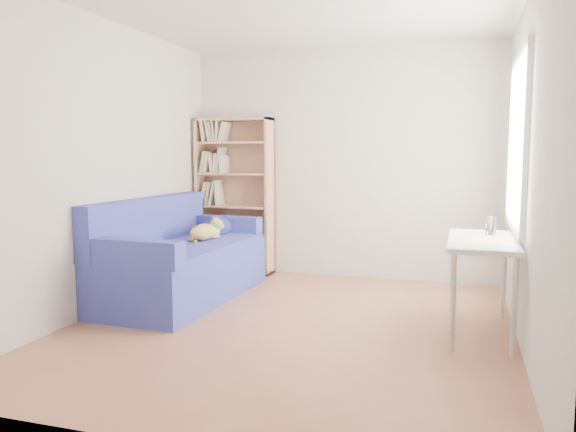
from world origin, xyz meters
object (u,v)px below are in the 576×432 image
(sofa, at_px, (180,261))
(desk, at_px, (482,249))
(bookshelf, at_px, (235,202))
(pen_cup, at_px, (491,228))

(sofa, bearing_deg, desk, -4.01)
(sofa, distance_m, bookshelf, 1.36)
(sofa, relative_size, desk, 1.81)
(bookshelf, height_order, desk, bookshelf)
(desk, relative_size, pen_cup, 6.92)
(sofa, height_order, bookshelf, bookshelf)
(desk, height_order, pen_cup, pen_cup)
(bookshelf, height_order, pen_cup, bookshelf)
(desk, xyz_separation_m, pen_cup, (0.07, 0.25, 0.14))
(pen_cup, bearing_deg, bookshelf, 154.84)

